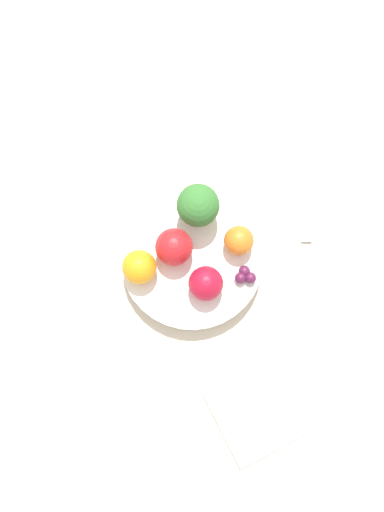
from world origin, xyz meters
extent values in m
plane|color=gray|center=(0.00, 0.00, 0.00)|extent=(6.00, 6.00, 0.00)
cube|color=beige|center=(0.00, 0.00, 0.01)|extent=(1.20, 1.20, 0.02)
cylinder|color=white|center=(0.00, 0.00, 0.04)|extent=(0.21, 0.21, 0.03)
cylinder|color=#99C17A|center=(-0.04, -0.06, 0.06)|extent=(0.02, 0.02, 0.02)
sphere|color=#387A33|center=(-0.04, -0.06, 0.09)|extent=(0.06, 0.06, 0.06)
sphere|color=red|center=(0.02, -0.02, 0.08)|extent=(0.05, 0.05, 0.05)
sphere|color=#B7142D|center=(0.00, 0.05, 0.08)|extent=(0.05, 0.05, 0.05)
sphere|color=orange|center=(-0.07, 0.01, 0.07)|extent=(0.04, 0.04, 0.04)
sphere|color=orange|center=(0.07, -0.01, 0.08)|extent=(0.05, 0.05, 0.05)
sphere|color=#5B1E42|center=(-0.05, 0.06, 0.06)|extent=(0.02, 0.02, 0.02)
sphere|color=#5B1E42|center=(-0.06, 0.06, 0.06)|extent=(0.02, 0.02, 0.02)
sphere|color=#5B1E42|center=(-0.06, 0.05, 0.06)|extent=(0.02, 0.02, 0.02)
cube|color=white|center=(0.01, 0.24, 0.02)|extent=(0.11, 0.12, 0.01)
cube|color=silver|center=(-0.18, 0.02, 0.02)|extent=(0.04, 0.06, 0.01)
camera|label=1|loc=(0.05, 0.12, 0.76)|focal=35.00mm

